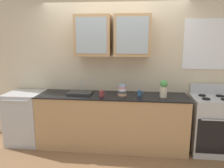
% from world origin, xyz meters
% --- Properties ---
extents(ground_plane, '(10.00, 10.00, 0.00)m').
position_xyz_m(ground_plane, '(0.00, 0.00, 0.00)').
color(ground_plane, brown).
extents(back_wall_unit, '(4.97, 0.44, 2.89)m').
position_xyz_m(back_wall_unit, '(0.01, 0.33, 1.52)').
color(back_wall_unit, beige).
rests_on(back_wall_unit, ground_plane).
extents(counter, '(2.55, 0.64, 0.94)m').
position_xyz_m(counter, '(0.00, 0.00, 0.47)').
color(counter, tan).
rests_on(counter, ground_plane).
extents(stove_range, '(0.64, 0.62, 1.12)m').
position_xyz_m(stove_range, '(1.66, -0.00, 0.48)').
color(stove_range, silver).
rests_on(stove_range, ground_plane).
extents(sink_faucet, '(0.41, 0.30, 0.22)m').
position_xyz_m(sink_faucet, '(-0.56, 0.05, 0.96)').
color(sink_faucet, '#2D2D30').
rests_on(sink_faucet, counter).
extents(bowl_stack, '(0.15, 0.15, 0.18)m').
position_xyz_m(bowl_stack, '(0.18, -0.00, 1.02)').
color(bowl_stack, '#E0AD7F').
rests_on(bowl_stack, counter).
extents(vase, '(0.12, 0.12, 0.28)m').
position_xyz_m(vase, '(0.86, -0.04, 1.09)').
color(vase, beige).
rests_on(vase, counter).
extents(cup_near_sink, '(0.11, 0.07, 0.10)m').
position_xyz_m(cup_near_sink, '(-0.16, -0.11, 0.99)').
color(cup_near_sink, '#993838').
rests_on(cup_near_sink, counter).
extents(cup_near_bowls, '(0.10, 0.07, 0.10)m').
position_xyz_m(cup_near_bowls, '(0.47, -0.00, 0.99)').
color(cup_near_bowls, '#38608C').
rests_on(cup_near_bowls, counter).
extents(dishwasher, '(0.61, 0.62, 0.94)m').
position_xyz_m(dishwasher, '(-1.57, -0.00, 0.47)').
color(dishwasher, silver).
rests_on(dishwasher, ground_plane).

